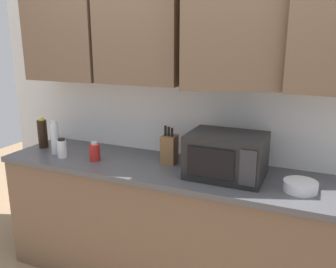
% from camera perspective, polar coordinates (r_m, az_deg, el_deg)
% --- Properties ---
extents(wall_back_with_cabinets, '(3.47, 0.50, 2.60)m').
position_cam_1_polar(wall_back_with_cabinets, '(2.47, 3.51, 11.09)').
color(wall_back_with_cabinets, white).
rests_on(wall_back_with_cabinets, ground_plane).
extents(counter_run, '(2.60, 0.63, 0.90)m').
position_cam_1_polar(counter_run, '(2.60, 1.29, -14.89)').
color(counter_run, brown).
rests_on(counter_run, ground_plane).
extents(microwave, '(0.48, 0.37, 0.28)m').
position_cam_1_polar(microwave, '(2.25, 9.48, -3.47)').
color(microwave, black).
rests_on(microwave, counter_run).
extents(knife_block, '(0.11, 0.13, 0.27)m').
position_cam_1_polar(knife_block, '(2.47, 0.20, -2.44)').
color(knife_block, brown).
rests_on(knife_block, counter_run).
extents(bottle_clear_tall, '(0.06, 0.06, 0.26)m').
position_cam_1_polar(bottle_clear_tall, '(2.80, -17.97, -0.63)').
color(bottle_clear_tall, silver).
rests_on(bottle_clear_tall, counter_run).
extents(bottle_soy_dark, '(0.08, 0.08, 0.24)m').
position_cam_1_polar(bottle_soy_dark, '(3.01, -19.77, 0.07)').
color(bottle_soy_dark, black).
rests_on(bottle_soy_dark, counter_run).
extents(bottle_white_jar, '(0.07, 0.07, 0.15)m').
position_cam_1_polar(bottle_white_jar, '(2.72, -16.92, -2.25)').
color(bottle_white_jar, white).
rests_on(bottle_white_jar, counter_run).
extents(bottle_red_sauce, '(0.08, 0.08, 0.14)m').
position_cam_1_polar(bottle_red_sauce, '(2.59, -11.87, -2.89)').
color(bottle_red_sauce, red).
rests_on(bottle_red_sauce, counter_run).
extents(bowl_ceramic_small, '(0.19, 0.19, 0.06)m').
position_cam_1_polar(bowl_ceramic_small, '(2.18, 20.79, -7.96)').
color(bowl_ceramic_small, silver).
rests_on(bowl_ceramic_small, counter_run).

